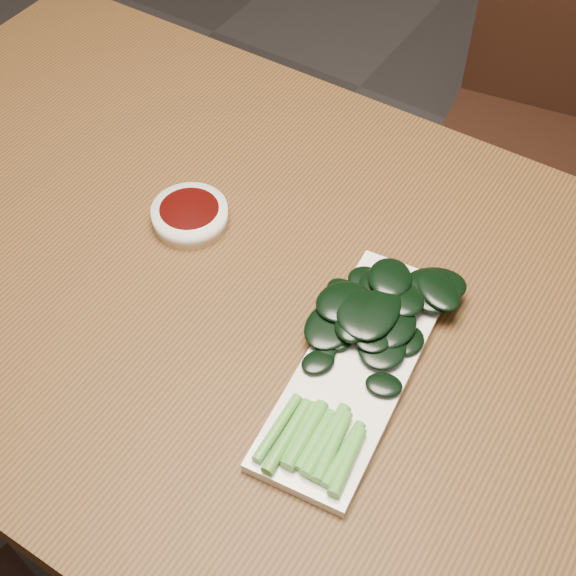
{
  "coord_description": "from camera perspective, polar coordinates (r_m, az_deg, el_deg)",
  "views": [
    {
      "loc": [
        0.36,
        -0.51,
        1.51
      ],
      "look_at": [
        0.02,
        0.01,
        0.76
      ],
      "focal_mm": 50.0,
      "sensor_mm": 36.0,
      "label": 1
    }
  ],
  "objects": [
    {
      "name": "chair_far",
      "position": [
        1.7,
        18.4,
        10.71
      ],
      "size": [
        0.49,
        0.49,
        0.89
      ],
      "rotation": [
        0.0,
        0.0,
        0.16
      ],
      "color": "black",
      "rests_on": "ground"
    },
    {
      "name": "gai_lan",
      "position": [
        0.92,
        5.93,
        -2.98
      ],
      "size": [
        0.17,
        0.35,
        0.03
      ],
      "color": "#53A438",
      "rests_on": "serving_plate"
    },
    {
      "name": "table",
      "position": [
        1.04,
        -1.34,
        -2.57
      ],
      "size": [
        1.4,
        0.8,
        0.75
      ],
      "color": "#4F3216",
      "rests_on": "ground"
    },
    {
      "name": "ground",
      "position": [
        1.64,
        -0.89,
        -16.94
      ],
      "size": [
        6.0,
        6.0,
        0.0
      ],
      "primitive_type": "plane",
      "color": "#323030",
      "rests_on": "ground"
    },
    {
      "name": "serving_plate",
      "position": [
        0.91,
        4.87,
        -5.75
      ],
      "size": [
        0.15,
        0.34,
        0.01
      ],
      "rotation": [
        0.0,
        0.0,
        0.11
      ],
      "color": "white",
      "rests_on": "table"
    },
    {
      "name": "sauce_bowl",
      "position": [
        1.06,
        -6.99,
        5.16
      ],
      "size": [
        0.1,
        0.1,
        0.03
      ],
      "color": "white",
      "rests_on": "table"
    }
  ]
}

